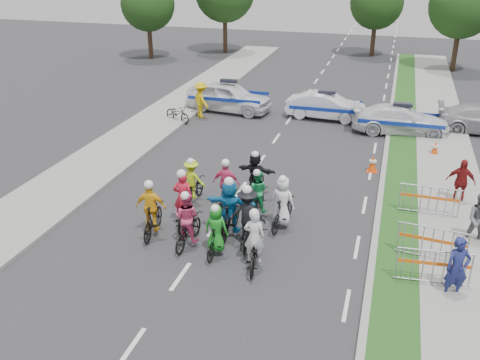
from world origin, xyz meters
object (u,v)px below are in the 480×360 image
(spectator_1, at_px, (480,220))
(rider_7, at_px, (282,207))
(rider_6, at_px, (184,207))
(rider_10, at_px, (192,185))
(rider_0, at_px, (254,247))
(tree_4, at_px, (377,3))
(spectator_2, at_px, (461,182))
(tree_1, at_px, (462,6))
(rider_11, at_px, (255,177))
(rider_3, at_px, (152,214))
(cone_1, at_px, (435,149))
(parked_bike, at_px, (178,113))
(rider_9, at_px, (227,189))
(cone_0, at_px, (373,164))
(barrier_1, at_px, (432,245))
(rider_2, at_px, (187,225))
(police_car_0, at_px, (229,97))
(marshal_hiviz, at_px, (201,100))
(rider_5, at_px, (230,211))
(police_car_2, at_px, (401,120))
(barrier_2, at_px, (429,202))
(barrier_0, at_px, (433,269))
(tree_0, at_px, (148,4))
(spectator_0, at_px, (457,268))
(rider_4, at_px, (247,221))
(rider_8, at_px, (257,198))
(police_car_1, at_px, (326,106))

(spectator_1, bearing_deg, rider_7, -169.41)
(rider_6, height_order, rider_10, rider_6)
(rider_0, bearing_deg, tree_4, -99.71)
(spectator_2, bearing_deg, tree_1, 93.99)
(rider_11, relative_size, tree_4, 0.29)
(rider_3, distance_m, rider_7, 4.17)
(cone_1, bearing_deg, tree_4, 100.53)
(cone_1, relative_size, parked_bike, 0.41)
(rider_9, relative_size, cone_0, 2.70)
(spectator_1, bearing_deg, barrier_1, -130.58)
(barrier_1, relative_size, cone_1, 2.86)
(rider_2, bearing_deg, rider_0, 168.07)
(police_car_0, xyz_separation_m, marshal_hiviz, (-1.06, -1.51, 0.15))
(rider_5, height_order, police_car_2, rider_5)
(marshal_hiviz, bearing_deg, police_car_0, -83.52)
(rider_11, relative_size, police_car_0, 0.38)
(barrier_2, relative_size, tree_4, 0.32)
(rider_3, relative_size, police_car_0, 0.41)
(barrier_0, relative_size, tree_0, 0.32)
(rider_2, bearing_deg, rider_11, -103.09)
(rider_10, bearing_deg, rider_6, 105.82)
(tree_0, distance_m, tree_4, 18.03)
(spectator_0, bearing_deg, rider_3, 155.57)
(police_car_2, relative_size, cone_1, 6.62)
(rider_5, height_order, rider_11, rider_5)
(rider_7, distance_m, cone_1, 9.60)
(rider_0, distance_m, police_car_0, 15.58)
(parked_bike, bearing_deg, marshal_hiviz, -13.71)
(rider_4, height_order, spectator_2, rider_4)
(tree_1, bearing_deg, rider_11, -108.86)
(tree_0, bearing_deg, spectator_1, -47.14)
(rider_2, relative_size, rider_8, 1.07)
(spectator_2, bearing_deg, rider_3, -144.42)
(cone_1, bearing_deg, marshal_hiviz, 168.17)
(barrier_0, xyz_separation_m, cone_1, (0.44, 10.24, -0.22))
(rider_4, relative_size, cone_0, 2.92)
(rider_10, bearing_deg, police_car_1, -101.96)
(parked_bike, bearing_deg, cone_1, -70.17)
(rider_8, relative_size, police_car_1, 0.42)
(rider_7, xyz_separation_m, rider_9, (-2.15, 0.79, -0.00))
(rider_7, relative_size, tree_1, 0.28)
(police_car_2, height_order, tree_0, tree_0)
(rider_0, xyz_separation_m, rider_10, (-3.21, 3.40, 0.05))
(parked_bike, bearing_deg, police_car_2, -56.66)
(rider_7, distance_m, barrier_0, 5.04)
(barrier_0, height_order, parked_bike, barrier_0)
(police_car_2, distance_m, tree_4, 19.94)
(rider_6, height_order, barrier_1, rider_6)
(marshal_hiviz, bearing_deg, parked_bike, 91.77)
(rider_7, xyz_separation_m, police_car_0, (-5.65, 12.13, 0.07))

